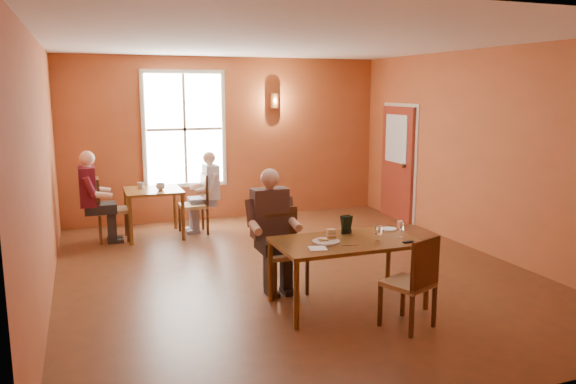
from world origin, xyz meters
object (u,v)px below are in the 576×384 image
object	(u,v)px
main_table	(347,273)
chair_diner_white	(193,204)
diner_main	(286,235)
diner_maroon	(110,197)
chair_diner_maroon	(113,209)
chair_empty	(408,281)
chair_diner_main	(285,252)
second_table	(154,213)
diner_white	(194,195)

from	to	relation	value
main_table	chair_diner_white	xyz separation A→B (m)	(-1.01, 3.83, 0.12)
diner_main	diner_maroon	distance (m)	3.70
diner_maroon	chair_diner_maroon	bearing A→B (deg)	90.00
chair_empty	chair_diner_maroon	bearing A→B (deg)	97.81
chair_diner_main	chair_empty	size ratio (longest dim) A/B	1.03
chair_diner_maroon	diner_maroon	world-z (taller)	diner_maroon
diner_main	chair_diner_main	bearing A→B (deg)	-90.00
second_table	chair_diner_white	world-z (taller)	chair_diner_white
chair_diner_main	diner_maroon	size ratio (longest dim) A/B	0.70
chair_diner_main	second_table	distance (m)	3.38
chair_empty	diner_maroon	size ratio (longest dim) A/B	0.68
diner_main	diner_maroon	xyz separation A→B (m)	(-1.84, 3.21, 0.00)
second_table	chair_empty	bearing A→B (deg)	-66.62
chair_diner_white	diner_main	bearing A→B (deg)	-171.02
chair_diner_white	diner_maroon	distance (m)	1.35
chair_diner_main	chair_diner_white	size ratio (longest dim) A/B	0.99
second_table	diner_white	distance (m)	0.73
diner_main	diner_white	distance (m)	3.24
main_table	chair_diner_main	distance (m)	0.83
diner_maroon	main_table	bearing A→B (deg)	31.40
second_table	chair_diner_maroon	size ratio (longest dim) A/B	0.87
diner_main	second_table	xyz separation A→B (m)	(-1.16, 3.21, -0.31)
main_table	diner_white	world-z (taller)	diner_white
chair_empty	chair_diner_maroon	world-z (taller)	chair_diner_maroon
main_table	diner_maroon	world-z (taller)	diner_maroon
chair_diner_main	diner_white	size ratio (longest dim) A/B	0.75
diner_white	main_table	bearing A→B (deg)	-165.69
chair_diner_white	main_table	bearing A→B (deg)	-165.26
chair_diner_main	second_table	size ratio (longest dim) A/B	1.11
chair_diner_maroon	chair_diner_white	bearing A→B (deg)	90.00
chair_empty	diner_maroon	xyz separation A→B (m)	(-2.66, 4.57, 0.23)
chair_diner_maroon	second_table	bearing A→B (deg)	90.00
main_table	second_table	world-z (taller)	second_table
diner_maroon	diner_main	bearing A→B (deg)	29.79
chair_empty	second_table	size ratio (longest dim) A/B	1.08
main_table	chair_diner_white	world-z (taller)	chair_diner_white
chair_diner_white	chair_diner_maroon	xyz separation A→B (m)	(-1.30, 0.00, 0.01)
chair_diner_main	diner_main	distance (m)	0.21
diner_main	diner_maroon	world-z (taller)	diner_maroon
second_table	chair_diner_white	bearing A→B (deg)	0.00
chair_empty	chair_diner_maroon	distance (m)	5.27
main_table	diner_maroon	xyz separation A→B (m)	(-2.34, 3.83, 0.33)
diner_main	diner_white	world-z (taller)	diner_main
second_table	chair_diner_maroon	xyz separation A→B (m)	(-0.65, 0.00, 0.12)
chair_diner_white	diner_white	bearing A→B (deg)	-90.00
main_table	second_table	bearing A→B (deg)	113.40
main_table	chair_diner_main	size ratio (longest dim) A/B	1.62
chair_diner_white	diner_maroon	world-z (taller)	diner_maroon
main_table	chair_diner_maroon	bearing A→B (deg)	121.07
chair_empty	diner_white	size ratio (longest dim) A/B	0.73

